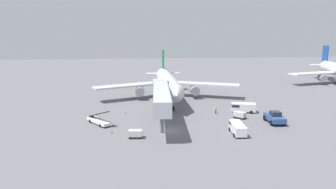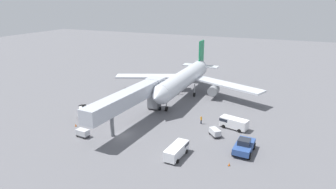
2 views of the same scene
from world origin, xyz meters
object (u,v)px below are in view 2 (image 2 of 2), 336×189
at_px(service_van_near_center, 233,123).
at_px(safety_cone_alpha, 76,125).
at_px(safety_cone_bravo, 120,106).
at_px(safety_cone_charlie, 229,164).
at_px(ground_crew_worker_foreground, 201,120).
at_px(baggage_cart_far_center, 215,132).
at_px(baggage_cart_near_right, 83,133).
at_px(pushback_tug, 244,146).
at_px(airplane_at_gate, 185,79).
at_px(belt_loader_truck, 83,111).
at_px(jet_bridge, 132,97).
at_px(service_van_near_left, 177,150).

xyz_separation_m(service_van_near_center, safety_cone_alpha, (-28.35, -11.39, -0.92)).
relative_size(safety_cone_alpha, safety_cone_bravo, 1.04).
distance_m(safety_cone_bravo, safety_cone_charlie, 32.20).
xyz_separation_m(ground_crew_worker_foreground, safety_cone_alpha, (-22.08, -10.99, -0.62)).
bearing_deg(baggage_cart_far_center, baggage_cart_near_right, -155.74).
height_order(service_van_near_center, baggage_cart_far_center, service_van_near_center).
bearing_deg(pushback_tug, airplane_at_gate, 128.96).
bearing_deg(belt_loader_truck, safety_cone_bravo, 54.17).
xyz_separation_m(airplane_at_gate, jet_bridge, (-3.45, -20.36, 0.84)).
relative_size(airplane_at_gate, baggage_cart_far_center, 14.94).
height_order(jet_bridge, baggage_cart_near_right, jet_bridge).
bearing_deg(safety_cone_alpha, jet_bridge, 32.00).
height_order(service_van_near_center, baggage_cart_near_right, service_van_near_center).
bearing_deg(jet_bridge, baggage_cart_near_right, -119.96).
distance_m(belt_loader_truck, safety_cone_bravo, 8.53).
bearing_deg(safety_cone_alpha, service_van_near_left, -6.92).
xyz_separation_m(baggage_cart_near_right, safety_cone_charlie, (26.37, 0.91, -0.53)).
bearing_deg(service_van_near_center, belt_loader_truck, -169.88).
bearing_deg(safety_cone_charlie, baggage_cart_near_right, -178.03).
bearing_deg(baggage_cart_far_center, jet_bridge, -177.24).
relative_size(baggage_cart_near_right, safety_cone_alpha, 4.28).
height_order(pushback_tug, service_van_near_center, pushback_tug).
bearing_deg(jet_bridge, safety_cone_charlie, -20.97).
height_order(service_van_near_center, safety_cone_alpha, service_van_near_center).
height_order(belt_loader_truck, safety_cone_charlie, belt_loader_truck).
distance_m(service_van_near_left, safety_cone_charlie, 8.30).
bearing_deg(belt_loader_truck, pushback_tug, -4.99).
bearing_deg(safety_cone_bravo, airplane_at_gate, 51.41).
relative_size(safety_cone_bravo, safety_cone_charlie, 1.05).
relative_size(pushback_tug, ground_crew_worker_foreground, 3.32).
height_order(pushback_tug, belt_loader_truck, belt_loader_truck).
bearing_deg(pushback_tug, baggage_cart_far_center, 146.13).
distance_m(airplane_at_gate, jet_bridge, 20.66).
bearing_deg(airplane_at_gate, service_van_near_left, -71.87).
bearing_deg(baggage_cart_near_right, belt_loader_truck, 128.68).
height_order(pushback_tug, safety_cone_alpha, pushback_tug).
distance_m(jet_bridge, safety_cone_alpha, 12.28).
bearing_deg(pushback_tug, safety_cone_bravo, 161.56).
bearing_deg(service_van_near_center, pushback_tug, -67.71).
xyz_separation_m(pushback_tug, service_van_near_left, (-9.51, -5.49, -0.05)).
relative_size(jet_bridge, safety_cone_charlie, 46.12).
distance_m(service_van_near_center, ground_crew_worker_foreground, 6.29).
distance_m(jet_bridge, baggage_cart_near_right, 11.41).
bearing_deg(service_van_near_center, service_van_near_left, -112.95).
relative_size(service_van_near_left, safety_cone_bravo, 10.22).
relative_size(airplane_at_gate, pushback_tug, 7.05).
relative_size(pushback_tug, service_van_near_center, 1.00).
relative_size(baggage_cart_far_center, ground_crew_worker_foreground, 1.56).
xyz_separation_m(airplane_at_gate, baggage_cart_near_right, (-8.65, -29.38, -3.82)).
xyz_separation_m(service_van_near_left, baggage_cart_far_center, (3.65, 9.42, -0.32)).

